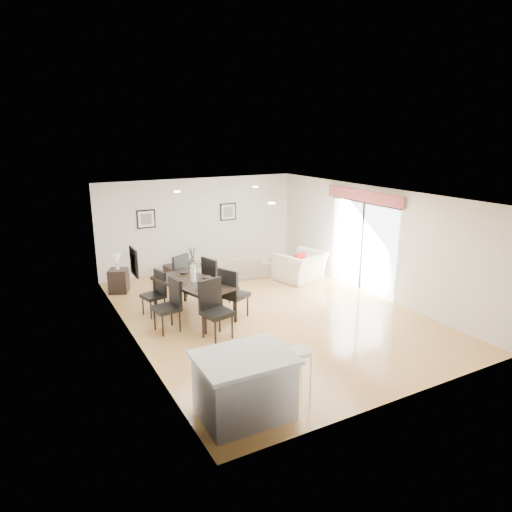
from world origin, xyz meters
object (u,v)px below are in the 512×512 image
dining_table (193,285)px  dining_chair_wfar (156,290)px  dining_chair_wnear (171,302)px  coffee_table (183,271)px  armchair (301,266)px  kitchen_island (244,385)px  dining_chair_efar (214,278)px  bar_stool (300,357)px  side_table (119,281)px  dining_chair_foot (177,274)px  dining_chair_enear (232,291)px  dining_chair_head (214,306)px  sofa (230,266)px

dining_table → dining_chair_wfar: dining_chair_wfar is taller
dining_chair_wnear → coffee_table: (1.41, 3.30, -0.42)m
armchair → kitchen_island: bearing=32.6°
coffee_table → dining_chair_efar: bearing=-98.9°
armchair → bar_stool: bar_stool is taller
bar_stool → side_table: bearing=102.3°
dining_chair_wfar → dining_chair_foot: (0.73, 0.70, 0.07)m
dining_chair_enear → kitchen_island: dining_chair_enear is taller
dining_chair_wnear → kitchen_island: bearing=-8.3°
dining_chair_head → bar_stool: bearing=-97.3°
dining_chair_wfar → dining_chair_efar: bearing=73.8°
dining_table → dining_chair_enear: 0.87m
side_table → kitchen_island: (0.43, -6.24, 0.18)m
dining_chair_head → bar_stool: 2.66m
sofa → kitchen_island: size_ratio=1.57×
armchair → side_table: size_ratio=2.01×
dining_chair_head → coffee_table: 4.12m
side_table → dining_chair_foot: bearing=-45.9°
dining_chair_foot → side_table: 1.71m
dining_chair_head → armchair: bearing=18.9°
sofa → bar_stool: bar_stool is taller
kitchen_island → dining_table: bearing=81.0°
armchair → coffee_table: (-2.78, 1.83, -0.21)m
dining_chair_enear → bar_stool: (-0.44, -3.31, 0.06)m
dining_chair_wfar → dining_chair_enear: size_ratio=0.87×
armchair → dining_chair_efar: size_ratio=1.06×
dining_chair_enear → sofa: bearing=-49.1°
dining_chair_wfar → bar_stool: (0.93, -4.34, 0.14)m
sofa → dining_chair_wnear: dining_chair_wnear is taller
coffee_table → side_table: size_ratio=1.55×
dining_chair_enear → dining_chair_efar: dining_chair_efar is taller
coffee_table → bar_stool: size_ratio=1.15×
dining_chair_head → kitchen_island: 2.73m
dining_chair_enear → bar_stool: size_ratio=1.40×
dining_chair_wnear → dining_chair_enear: (1.36, -0.05, 0.03)m
dining_chair_foot → coffee_table: (0.69, 1.63, -0.44)m
armchair → dining_chair_wnear: 4.44m
coffee_table → sofa: bearing=-34.8°
dining_table → side_table: size_ratio=3.51×
armchair → dining_table: 3.66m
dining_chair_foot → bar_stool: size_ratio=1.39×
coffee_table → bar_stool: (-0.49, -6.66, 0.51)m
armchair → dining_chair_enear: 3.22m
kitchen_island → coffee_table: bearing=79.2°
dining_chair_wfar → kitchen_island: 4.34m
dining_chair_wnear → kitchen_island: dining_chair_wnear is taller
dining_chair_efar → kitchen_island: 4.50m
coffee_table → bar_stool: bearing=-101.8°
dining_table → dining_chair_wnear: dining_chair_wnear is taller
dining_chair_wfar → sofa: bearing=109.1°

